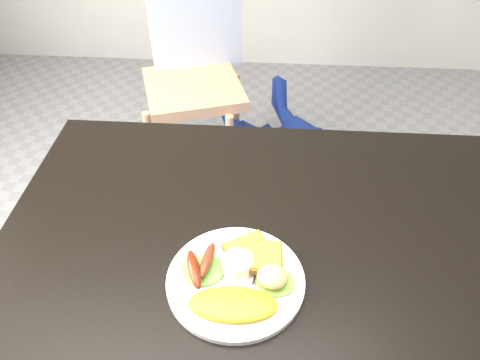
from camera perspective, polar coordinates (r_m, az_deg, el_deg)
The scene contains 14 objects.
dining_table at distance 0.99m, azimuth 5.58°, elevation -8.06°, with size 1.20×0.80×0.04m, color black.
dining_chair at distance 2.05m, azimuth -5.73°, elevation 11.00°, with size 0.40×0.40×0.05m, color tan.
person at distance 1.49m, azimuth 10.39°, elevation 14.87°, with size 0.60×0.40×1.66m, color navy.
plate at distance 0.90m, azimuth -0.54°, elevation -12.14°, with size 0.26×0.26×0.01m, color white.
lettuce_left at distance 0.90m, azimuth -4.57°, elevation -10.83°, with size 0.09×0.08×0.01m, color #57A531.
lettuce_right at distance 0.89m, azimuth 4.30°, elevation -12.24°, with size 0.07×0.07×0.01m, color #629D2F.
omelette at distance 0.85m, azimuth -0.88°, elevation -14.90°, with size 0.16×0.08×0.02m, color yellow.
sausage_a at distance 0.88m, azimuth -5.62°, elevation -10.75°, with size 0.02×0.09×0.02m, color #5B290C.
sausage_b at distance 0.90m, azimuth -4.00°, elevation -9.68°, with size 0.02×0.09×0.02m, color brown.
ramekin at distance 0.89m, azimuth -0.30°, elevation -10.31°, with size 0.06×0.06×0.03m, color white.
toast_a at distance 0.92m, azimuth 1.23°, elevation -8.96°, with size 0.09×0.09×0.01m, color brown.
toast_b at distance 0.90m, azimuth 2.80°, elevation -9.40°, with size 0.07×0.07×0.01m, color brown.
potato_salad at distance 0.87m, azimuth 3.96°, elevation -11.68°, with size 0.06×0.05×0.03m, color #C9B986.
fork at distance 0.89m, azimuth -3.55°, elevation -12.08°, with size 0.15×0.01×0.00m, color #ADAFB7.
Camera 1 is at (-0.05, -0.64, 1.48)m, focal length 35.00 mm.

